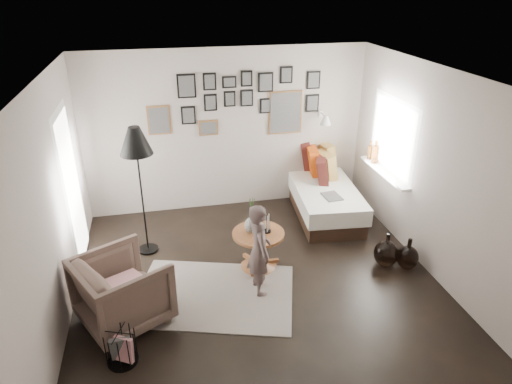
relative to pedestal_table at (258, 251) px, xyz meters
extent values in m
plane|color=black|center=(-0.07, -0.46, -0.25)|extent=(4.80, 4.80, 0.00)
plane|color=#ADA097|center=(-0.07, 1.94, 1.05)|extent=(4.50, 0.00, 4.50)
plane|color=#ADA097|center=(-0.07, -2.86, 1.05)|extent=(4.50, 0.00, 4.50)
plane|color=#ADA097|center=(-2.32, -0.46, 1.05)|extent=(0.00, 4.80, 4.80)
plane|color=#ADA097|center=(2.18, -0.46, 1.05)|extent=(0.00, 4.80, 4.80)
plane|color=white|center=(-0.07, -0.46, 2.35)|extent=(4.80, 4.80, 0.00)
plane|color=white|center=(-2.31, 0.74, 0.80)|extent=(0.00, 2.14, 2.14)
plane|color=white|center=(-2.31, 0.74, 0.80)|extent=(0.00, 1.88, 1.88)
plane|color=white|center=(-2.31, 0.74, 0.80)|extent=(0.00, 1.93, 1.93)
plane|color=white|center=(2.16, 0.74, 1.20)|extent=(0.00, 1.30, 1.30)
plane|color=white|center=(2.16, 0.74, 1.20)|extent=(0.00, 1.14, 1.14)
cube|color=white|center=(2.10, 0.74, 0.63)|extent=(0.15, 1.32, 0.04)
cylinder|color=#8C4C14|center=(2.10, 1.09, 0.79)|extent=(0.10, 0.10, 0.28)
cylinder|color=#8C4C14|center=(2.10, 1.26, 0.76)|extent=(0.08, 0.08, 0.22)
cube|color=brown|center=(-1.12, 1.93, 1.30)|extent=(0.35, 0.03, 0.45)
cube|color=black|center=(-1.12, 1.91, 1.30)|extent=(0.30, 0.01, 0.40)
cube|color=black|center=(-0.67, 1.93, 1.80)|extent=(0.28, 0.03, 0.36)
cube|color=black|center=(-0.67, 1.91, 1.80)|extent=(0.23, 0.01, 0.31)
cube|color=black|center=(-0.67, 1.93, 1.35)|extent=(0.22, 0.03, 0.28)
cube|color=black|center=(-0.67, 1.91, 1.35)|extent=(0.17, 0.01, 0.23)
cube|color=black|center=(-0.32, 1.93, 1.85)|extent=(0.20, 0.03, 0.26)
cube|color=black|center=(-0.32, 1.91, 1.85)|extent=(0.15, 0.01, 0.21)
cube|color=black|center=(-0.32, 1.93, 1.53)|extent=(0.20, 0.03, 0.26)
cube|color=black|center=(-0.32, 1.91, 1.53)|extent=(0.15, 0.01, 0.21)
cube|color=black|center=(-0.02, 1.93, 1.83)|extent=(0.22, 0.03, 0.18)
cube|color=black|center=(-0.02, 1.91, 1.83)|extent=(0.17, 0.01, 0.13)
cube|color=black|center=(-0.02, 1.93, 1.57)|extent=(0.18, 0.03, 0.24)
cube|color=black|center=(-0.02, 1.91, 1.57)|extent=(0.13, 0.01, 0.19)
cube|color=black|center=(0.25, 1.93, 1.87)|extent=(0.18, 0.03, 0.24)
cube|color=black|center=(0.25, 1.91, 1.87)|extent=(0.13, 0.01, 0.19)
cube|color=black|center=(0.25, 1.93, 1.57)|extent=(0.20, 0.03, 0.26)
cube|color=black|center=(0.25, 1.91, 1.57)|extent=(0.15, 0.01, 0.21)
cube|color=black|center=(0.55, 1.93, 1.80)|extent=(0.24, 0.03, 0.30)
cube|color=black|center=(0.55, 1.91, 1.80)|extent=(0.19, 0.01, 0.25)
cube|color=black|center=(0.55, 1.93, 1.43)|extent=(0.18, 0.03, 0.24)
cube|color=black|center=(0.55, 1.91, 1.43)|extent=(0.13, 0.01, 0.19)
cube|color=brown|center=(0.88, 1.93, 1.30)|extent=(0.55, 0.03, 0.70)
cube|color=black|center=(0.88, 1.91, 1.30)|extent=(0.50, 0.01, 0.65)
cube|color=black|center=(0.88, 1.93, 1.90)|extent=(0.20, 0.03, 0.26)
cube|color=black|center=(0.88, 1.91, 1.90)|extent=(0.15, 0.01, 0.21)
cube|color=black|center=(1.33, 1.93, 1.80)|extent=(0.22, 0.03, 0.28)
cube|color=black|center=(1.33, 1.91, 1.80)|extent=(0.17, 0.01, 0.23)
cube|color=black|center=(1.33, 1.93, 1.43)|extent=(0.22, 0.03, 0.28)
cube|color=black|center=(1.33, 1.91, 1.43)|extent=(0.17, 0.01, 0.23)
cube|color=brown|center=(-0.37, 1.93, 1.13)|extent=(0.30, 0.03, 0.24)
cube|color=black|center=(-0.37, 1.91, 1.13)|extent=(0.25, 0.01, 0.19)
cube|color=white|center=(1.48, 1.91, 1.25)|extent=(0.06, 0.04, 0.10)
cylinder|color=white|center=(1.48, 1.79, 1.27)|extent=(0.02, 0.24, 0.02)
cone|color=white|center=(1.48, 1.66, 1.21)|extent=(0.18, 0.18, 0.14)
cube|color=silver|center=(-0.66, -0.46, -0.24)|extent=(2.21, 1.84, 0.01)
cone|color=brown|center=(0.00, 0.00, -0.20)|extent=(0.51, 0.51, 0.10)
cylinder|color=brown|center=(0.00, 0.00, 0.02)|extent=(0.11, 0.11, 0.39)
cylinder|color=brown|center=(0.00, 0.00, 0.27)|extent=(0.68, 0.68, 0.04)
ellipsoid|color=black|center=(-0.08, 0.02, 0.39)|extent=(0.19, 0.19, 0.21)
cylinder|color=black|center=(-0.08, 0.02, 0.52)|extent=(0.06, 0.06, 0.04)
cylinder|color=black|center=(0.11, 0.00, 0.30)|extent=(0.12, 0.12, 0.02)
cube|color=black|center=(1.40, 1.41, -0.13)|extent=(1.07, 2.17, 0.24)
cube|color=white|center=(1.40, 1.41, 0.12)|extent=(1.14, 2.23, 0.26)
cube|color=#BE3E0A|center=(1.42, 2.27, 0.53)|extent=(0.28, 0.63, 0.61)
cube|color=#3D1613|center=(1.26, 2.16, 0.49)|extent=(0.35, 0.59, 0.55)
cube|color=brown|center=(1.55, 1.98, 0.48)|extent=(0.35, 0.57, 0.53)
cube|color=#BE3E0A|center=(1.33, 1.83, 0.47)|extent=(0.32, 0.54, 0.50)
cube|color=brown|center=(1.51, 1.63, 0.45)|extent=(0.28, 0.49, 0.46)
cube|color=#3D1613|center=(1.40, 1.47, 0.44)|extent=(0.36, 0.49, 0.44)
cube|color=black|center=(1.35, 0.86, 0.26)|extent=(0.27, 0.35, 0.02)
imported|color=brown|center=(-1.69, -0.69, 0.16)|extent=(1.21, 1.20, 0.82)
cube|color=silver|center=(-1.66, -0.64, 0.23)|extent=(0.50, 0.51, 0.17)
cylinder|color=black|center=(-1.44, 0.74, -0.23)|extent=(0.28, 0.28, 0.03)
cylinder|color=black|center=(-1.44, 0.74, 0.57)|extent=(0.02, 0.02, 1.63)
cone|color=black|center=(-1.44, 0.74, 1.40)|extent=(0.43, 0.43, 0.37)
cube|color=black|center=(-1.71, -1.32, -0.08)|extent=(0.21, 0.09, 0.28)
cube|color=silver|center=(-1.69, -1.34, -0.08)|extent=(0.21, 0.17, 0.28)
ellipsoid|color=black|center=(1.68, -0.33, -0.06)|extent=(0.33, 0.33, 0.38)
cylinder|color=black|center=(1.68, -0.33, 0.19)|extent=(0.05, 0.05, 0.12)
ellipsoid|color=black|center=(1.93, -0.45, -0.08)|extent=(0.29, 0.29, 0.33)
cylinder|color=black|center=(1.93, -0.45, 0.14)|extent=(0.05, 0.05, 0.12)
imported|color=brown|center=(-0.10, -0.49, 0.35)|extent=(0.32, 0.45, 1.19)
camera|label=1|loc=(-1.14, -4.98, 3.31)|focal=32.00mm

